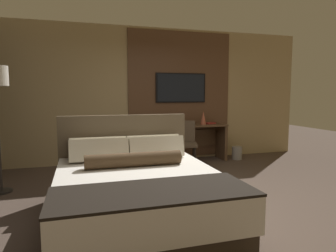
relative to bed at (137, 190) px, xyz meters
The scene contains 9 objects.
ground_plane 0.89m from the bed, 25.19° to the left, with size 16.00×16.00×0.00m, color #4C3D33.
wall_back_tv_panel 3.24m from the bed, 73.93° to the left, with size 7.20×0.09×2.80m.
bed is the anchor object (origin of this frame).
desk 3.06m from the bed, 60.51° to the left, with size 1.78×0.52×0.78m.
tv 3.46m from the bed, 62.35° to the left, with size 1.12×0.04×0.63m.
desk_chair 2.54m from the bed, 58.08° to the left, with size 0.55×0.55×0.90m.
vase_tall 3.25m from the bed, 53.43° to the left, with size 0.12×0.12×0.28m.
book 3.39m from the bed, 51.57° to the left, with size 0.25×0.20×0.03m.
waste_bin 3.64m from the bed, 42.80° to the left, with size 0.22×0.22×0.28m.
Camera 1 is at (-1.35, -3.62, 1.42)m, focal length 32.00 mm.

